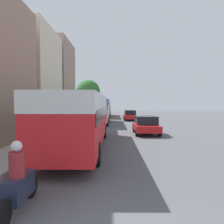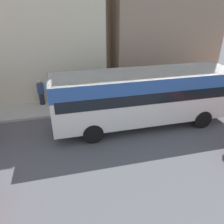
{
  "view_description": "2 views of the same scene",
  "coord_description": "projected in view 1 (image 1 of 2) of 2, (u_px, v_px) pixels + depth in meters",
  "views": [
    {
      "loc": [
        -0.18,
        -2.48,
        2.62
      ],
      "look_at": [
        -0.36,
        24.54,
        1.41
      ],
      "focal_mm": 35.0,
      "sensor_mm": 36.0,
      "label": 1
    },
    {
      "loc": [
        8.03,
        20.0,
        6.12
      ],
      "look_at": [
        -1.43,
        22.37,
        1.26
      ],
      "focal_mm": 35.0,
      "sensor_mm": 36.0,
      "label": 2
    }
  ],
  "objects": [
    {
      "name": "building_end_row",
      "position": [
        50.0,
        82.0,
        30.42
      ],
      "size": [
        5.57,
        7.92,
        10.99
      ],
      "color": "gray",
      "rests_on": "ground_plane"
    },
    {
      "name": "building_far_terrace",
      "position": [
        24.0,
        79.0,
        21.78
      ],
      "size": [
        5.9,
        7.61,
        9.91
      ],
      "color": "beige",
      "rests_on": "ground_plane"
    },
    {
      "name": "pedestrian_walking_away",
      "position": [
        72.0,
        116.0,
        24.22
      ],
      "size": [
        0.44,
        0.44,
        1.82
      ],
      "color": "#232838",
      "rests_on": "sidewalk"
    },
    {
      "name": "bus_following",
      "position": [
        98.0,
        108.0,
        26.78
      ],
      "size": [
        2.58,
        9.7,
        2.97
      ],
      "color": "silver",
      "rests_on": "ground_plane"
    },
    {
      "name": "bus_third_in_line",
      "position": [
        103.0,
        106.0,
        39.72
      ],
      "size": [
        2.56,
        11.48,
        2.85
      ],
      "color": "#EA5B23",
      "rests_on": "ground_plane"
    },
    {
      "name": "car_far_curb",
      "position": [
        146.0,
        125.0,
        17.88
      ],
      "size": [
        1.96,
        3.83,
        1.5
      ],
      "color": "red",
      "rests_on": "ground_plane"
    },
    {
      "name": "pedestrian_near_curb",
      "position": [
        56.0,
        119.0,
        21.33
      ],
      "size": [
        0.41,
        0.41,
        1.64
      ],
      "color": "#232838",
      "rests_on": "sidewalk"
    },
    {
      "name": "motorcycle_behind_lead",
      "position": [
        18.0,
        184.0,
        5.17
      ],
      "size": [
        0.38,
        2.24,
        1.73
      ],
      "color": "#1E2338",
      "rests_on": "ground_plane"
    },
    {
      "name": "car_crossing",
      "position": [
        130.0,
        115.0,
        31.72
      ],
      "size": [
        1.81,
        4.55,
        1.47
      ],
      "color": "red",
      "rests_on": "ground_plane"
    },
    {
      "name": "street_tree",
      "position": [
        88.0,
        92.0,
        43.17
      ],
      "size": [
        4.74,
        4.74,
        6.93
      ],
      "color": "brown",
      "rests_on": "sidewalk"
    },
    {
      "name": "bus_lead",
      "position": [
        81.0,
        114.0,
        12.42
      ],
      "size": [
        2.57,
        11.33,
        3.01
      ],
      "color": "red",
      "rests_on": "ground_plane"
    }
  ]
}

